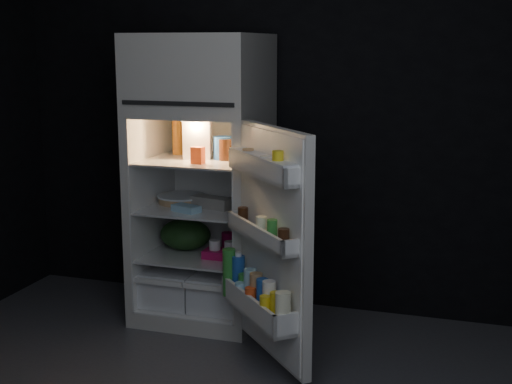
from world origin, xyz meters
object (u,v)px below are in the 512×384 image
(fridge_door, at_px, (268,249))
(refrigerator, at_px, (203,169))
(egg_carton, at_px, (211,202))
(yogurt_tray, at_px, (224,254))
(milk_jug, at_px, (198,139))

(fridge_door, bearing_deg, refrigerator, 133.60)
(fridge_door, bearing_deg, egg_carton, 132.88)
(egg_carton, xyz_separation_m, yogurt_tray, (0.10, -0.05, -0.31))
(milk_jug, bearing_deg, yogurt_tray, -42.07)
(egg_carton, bearing_deg, yogurt_tray, -13.30)
(fridge_door, xyz_separation_m, milk_jug, (-0.65, 0.64, 0.47))
(milk_jug, relative_size, egg_carton, 0.93)
(fridge_door, distance_m, egg_carton, 0.81)
(milk_jug, bearing_deg, refrigerator, 20.21)
(refrigerator, distance_m, yogurt_tray, 0.55)
(fridge_door, relative_size, egg_carton, 4.72)
(milk_jug, xyz_separation_m, yogurt_tray, (0.20, -0.10, -0.69))
(refrigerator, height_order, yogurt_tray, refrigerator)
(refrigerator, relative_size, yogurt_tray, 7.20)
(fridge_door, height_order, milk_jug, fridge_door)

